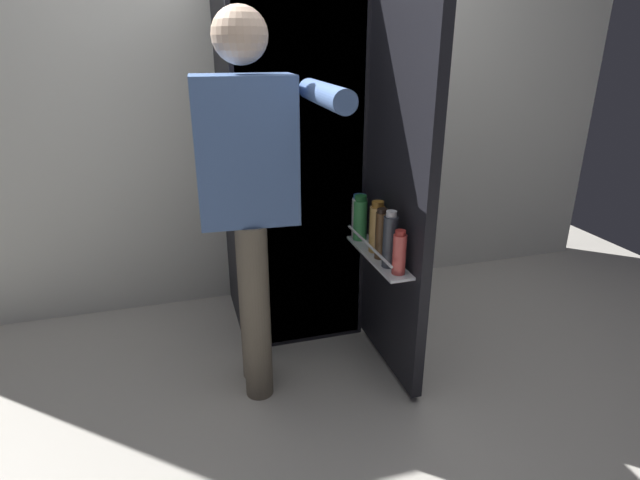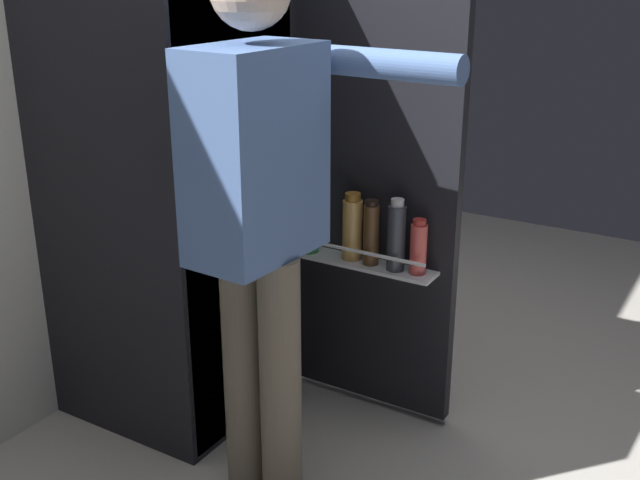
{
  "view_description": "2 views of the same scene",
  "coord_description": "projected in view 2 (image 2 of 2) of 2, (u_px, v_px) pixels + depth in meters",
  "views": [
    {
      "loc": [
        -0.57,
        -1.95,
        1.45
      ],
      "look_at": [
        0.0,
        -0.0,
        0.66
      ],
      "focal_mm": 28.3,
      "sensor_mm": 36.0,
      "label": 1
    },
    {
      "loc": [
        -1.9,
        -1.19,
        1.56
      ],
      "look_at": [
        -0.03,
        -0.06,
        0.75
      ],
      "focal_mm": 43.42,
      "sensor_mm": 36.0,
      "label": 2
    }
  ],
  "objects": [
    {
      "name": "person",
      "position": [
        259.0,
        201.0,
        2.07
      ],
      "size": [
        0.5,
        0.7,
        1.59
      ],
      "color": "#665B4C",
      "rests_on": "ground_plane"
    },
    {
      "name": "refrigerator",
      "position": [
        181.0,
        170.0,
        2.61
      ],
      "size": [
        0.67,
        1.25,
        1.76
      ],
      "color": "black",
      "rests_on": "ground_plane"
    },
    {
      "name": "ground_plane",
      "position": [
        310.0,
        441.0,
        2.64
      ],
      "size": [
        5.33,
        5.33,
        0.0
      ],
      "primitive_type": "plane",
      "color": "#B7B2A8"
    },
    {
      "name": "kitchen_wall",
      "position": [
        76.0,
        36.0,
        2.65
      ],
      "size": [
        4.4,
        0.1,
        2.6
      ],
      "primitive_type": "cube",
      "color": "silver",
      "rests_on": "ground_plane"
    }
  ]
}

